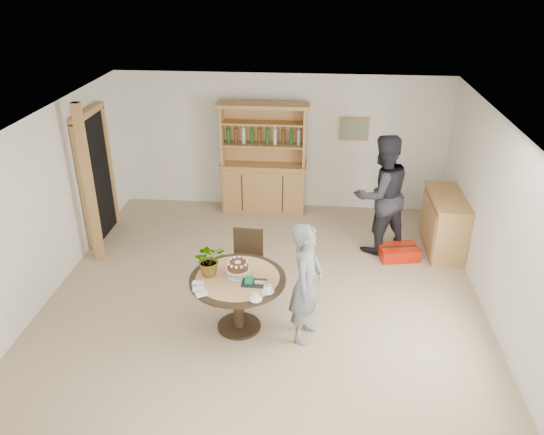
{
  "coord_description": "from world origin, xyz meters",
  "views": [
    {
      "loc": [
        0.67,
        -5.79,
        4.31
      ],
      "look_at": [
        0.07,
        0.79,
        1.05
      ],
      "focal_mm": 35.0,
      "sensor_mm": 36.0,
      "label": 1
    }
  ],
  "objects_px": {
    "dining_table": "(238,288)",
    "teen_boy": "(306,283)",
    "red_suitcase": "(398,252)",
    "sideboard": "(444,223)",
    "dining_chair": "(247,259)",
    "adult_person": "(381,195)",
    "hutch": "(264,176)"
  },
  "relations": [
    {
      "from": "dining_chair",
      "to": "teen_boy",
      "type": "height_order",
      "value": "teen_boy"
    },
    {
      "from": "dining_chair",
      "to": "red_suitcase",
      "type": "xyz_separation_m",
      "value": [
        2.26,
        1.14,
        -0.43
      ]
    },
    {
      "from": "hutch",
      "to": "red_suitcase",
      "type": "bearing_deg",
      "value": -34.6
    },
    {
      "from": "red_suitcase",
      "to": "sideboard",
      "type": "bearing_deg",
      "value": 14.88
    },
    {
      "from": "teen_boy",
      "to": "red_suitcase",
      "type": "xyz_separation_m",
      "value": [
        1.41,
        2.07,
        -0.69
      ]
    },
    {
      "from": "hutch",
      "to": "dining_table",
      "type": "height_order",
      "value": "hutch"
    },
    {
      "from": "dining_chair",
      "to": "teen_boy",
      "type": "relative_size",
      "value": 0.6
    },
    {
      "from": "dining_table",
      "to": "dining_chair",
      "type": "relative_size",
      "value": 1.27
    },
    {
      "from": "sideboard",
      "to": "adult_person",
      "type": "distance_m",
      "value": 1.17
    },
    {
      "from": "teen_boy",
      "to": "red_suitcase",
      "type": "height_order",
      "value": "teen_boy"
    },
    {
      "from": "dining_table",
      "to": "adult_person",
      "type": "height_order",
      "value": "adult_person"
    },
    {
      "from": "hutch",
      "to": "teen_boy",
      "type": "xyz_separation_m",
      "value": [
        0.9,
        -3.66,
        0.1
      ]
    },
    {
      "from": "dining_chair",
      "to": "red_suitcase",
      "type": "height_order",
      "value": "dining_chair"
    },
    {
      "from": "hutch",
      "to": "sideboard",
      "type": "relative_size",
      "value": 1.62
    },
    {
      "from": "sideboard",
      "to": "red_suitcase",
      "type": "bearing_deg",
      "value": -154.08
    },
    {
      "from": "hutch",
      "to": "dining_chair",
      "type": "height_order",
      "value": "hutch"
    },
    {
      "from": "hutch",
      "to": "dining_table",
      "type": "relative_size",
      "value": 1.7
    },
    {
      "from": "adult_person",
      "to": "dining_table",
      "type": "bearing_deg",
      "value": 21.43
    },
    {
      "from": "dining_table",
      "to": "teen_boy",
      "type": "bearing_deg",
      "value": -6.71
    },
    {
      "from": "hutch",
      "to": "teen_boy",
      "type": "distance_m",
      "value": 3.77
    },
    {
      "from": "teen_boy",
      "to": "hutch",
      "type": "bearing_deg",
      "value": 28.68
    },
    {
      "from": "dining_table",
      "to": "dining_chair",
      "type": "xyz_separation_m",
      "value": [
        0.0,
        0.83,
        -0.07
      ]
    },
    {
      "from": "sideboard",
      "to": "dining_table",
      "type": "bearing_deg",
      "value": -142.18
    },
    {
      "from": "teen_boy",
      "to": "dining_chair",
      "type": "bearing_deg",
      "value": 57.2
    },
    {
      "from": "sideboard",
      "to": "teen_boy",
      "type": "xyz_separation_m",
      "value": [
        -2.14,
        -2.42,
        0.32
      ]
    },
    {
      "from": "hutch",
      "to": "teen_boy",
      "type": "bearing_deg",
      "value": -76.22
    },
    {
      "from": "dining_table",
      "to": "red_suitcase",
      "type": "relative_size",
      "value": 1.8
    },
    {
      "from": "dining_chair",
      "to": "dining_table",
      "type": "bearing_deg",
      "value": -87.25
    },
    {
      "from": "hutch",
      "to": "sideboard",
      "type": "distance_m",
      "value": 3.29
    },
    {
      "from": "dining_table",
      "to": "adult_person",
      "type": "relative_size",
      "value": 0.62
    },
    {
      "from": "adult_person",
      "to": "red_suitcase",
      "type": "bearing_deg",
      "value": 112.82
    },
    {
      "from": "hutch",
      "to": "red_suitcase",
      "type": "xyz_separation_m",
      "value": [
        2.31,
        -1.59,
        -0.59
      ]
    }
  ]
}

